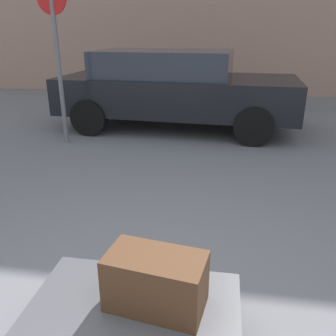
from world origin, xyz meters
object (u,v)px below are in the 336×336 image
Objects in this scene: bollard_kerb_near at (299,98)px; no_parking_sign at (57,47)px; luggage_cart at (135,315)px; duffel_bag_brown_front_right at (156,281)px; parked_car at (174,87)px.

no_parking_sign is (-4.31, -3.30, 1.23)m from bollard_kerb_near.
luggage_cart is at bearing -61.00° from no_parking_sign.
bollard_kerb_near is (2.04, 7.15, -0.21)m from duffel_bag_brown_front_right.
no_parking_sign is at bearing 119.00° from luggage_cart.
duffel_bag_brown_front_right reaches higher than luggage_cart.
parked_car is (-0.50, 5.13, 0.49)m from luggage_cart.
no_parking_sign is (-1.64, -1.26, 0.76)m from parked_car.
parked_car is 1.79× the size of no_parking_sign.
luggage_cart is 4.60m from no_parking_sign.
bollard_kerb_near is (2.67, 2.05, -0.48)m from parked_car.
duffel_bag_brown_front_right is 0.21× the size of no_parking_sign.
bollard_kerb_near is 5.57m from no_parking_sign.
bollard_kerb_near is at bearing 37.48° from no_parking_sign.
no_parking_sign is (-2.27, 3.85, 1.02)m from duffel_bag_brown_front_right.
bollard_kerb_near is at bearing 37.51° from parked_car.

